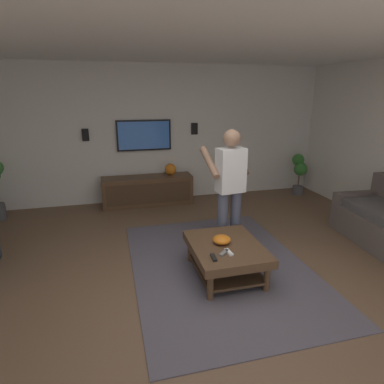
# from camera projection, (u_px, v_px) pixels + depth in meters

# --- Properties ---
(ground_plane) EXTENTS (8.28, 8.28, 0.00)m
(ground_plane) POSITION_uv_depth(u_px,v_px,m) (211.00, 298.00, 3.41)
(ground_plane) COLOR brown
(wall_back_tv) EXTENTS (0.10, 6.87, 2.60)m
(wall_back_tv) POSITION_uv_depth(u_px,v_px,m) (158.00, 134.00, 6.26)
(wall_back_tv) COLOR silver
(wall_back_tv) RESTS_ON ground
(ceiling_slab) EXTENTS (7.10, 6.87, 0.10)m
(ceiling_slab) POSITION_uv_depth(u_px,v_px,m) (217.00, 19.00, 2.62)
(ceiling_slab) COLOR white
(area_rug) EXTENTS (2.94, 2.12, 0.01)m
(area_rug) POSITION_uv_depth(u_px,v_px,m) (220.00, 266.00, 4.02)
(area_rug) COLOR #514C56
(area_rug) RESTS_ON ground
(coffee_table) EXTENTS (1.00, 0.80, 0.40)m
(coffee_table) POSITION_uv_depth(u_px,v_px,m) (226.00, 252.00, 3.75)
(coffee_table) COLOR #513823
(coffee_table) RESTS_ON ground
(media_console) EXTENTS (0.45, 1.70, 0.55)m
(media_console) POSITION_uv_depth(u_px,v_px,m) (148.00, 190.00, 6.19)
(media_console) COLOR #513823
(media_console) RESTS_ON ground
(tv) EXTENTS (0.05, 1.02, 0.58)m
(tv) POSITION_uv_depth(u_px,v_px,m) (144.00, 135.00, 6.11)
(tv) COLOR black
(person_standing) EXTENTS (0.59, 0.60, 1.64)m
(person_standing) POSITION_uv_depth(u_px,v_px,m) (230.00, 183.00, 4.25)
(person_standing) COLOR #4C5166
(person_standing) RESTS_ON ground
(potted_plant_short) EXTENTS (0.37, 0.29, 0.86)m
(potted_plant_short) POSITION_uv_depth(u_px,v_px,m) (299.00, 170.00, 6.72)
(potted_plant_short) COLOR #4C4C51
(potted_plant_short) RESTS_ON ground
(bowl) EXTENTS (0.21, 0.21, 0.09)m
(bowl) POSITION_uv_depth(u_px,v_px,m) (222.00, 240.00, 3.73)
(bowl) COLOR orange
(bowl) RESTS_ON coffee_table
(remote_white) EXTENTS (0.15, 0.05, 0.02)m
(remote_white) POSITION_uv_depth(u_px,v_px,m) (229.00, 252.00, 3.51)
(remote_white) COLOR white
(remote_white) RESTS_ON coffee_table
(remote_black) EXTENTS (0.15, 0.06, 0.02)m
(remote_black) POSITION_uv_depth(u_px,v_px,m) (214.00, 257.00, 3.40)
(remote_black) COLOR black
(remote_black) RESTS_ON coffee_table
(remote_grey) EXTENTS (0.13, 0.14, 0.02)m
(remote_grey) POSITION_uv_depth(u_px,v_px,m) (224.00, 253.00, 3.50)
(remote_grey) COLOR slate
(remote_grey) RESTS_ON coffee_table
(vase_round) EXTENTS (0.22, 0.22, 0.22)m
(vase_round) POSITION_uv_depth(u_px,v_px,m) (170.00, 169.00, 6.21)
(vase_round) COLOR orange
(vase_round) RESTS_ON media_console
(wall_speaker_left) EXTENTS (0.06, 0.12, 0.22)m
(wall_speaker_left) POSITION_uv_depth(u_px,v_px,m) (194.00, 129.00, 6.33)
(wall_speaker_left) COLOR black
(wall_speaker_right) EXTENTS (0.06, 0.12, 0.22)m
(wall_speaker_right) POSITION_uv_depth(u_px,v_px,m) (85.00, 135.00, 5.86)
(wall_speaker_right) COLOR black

